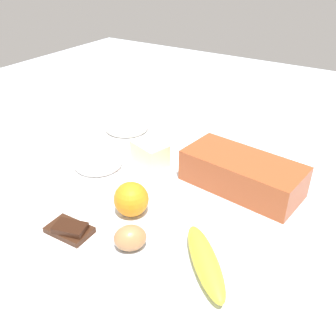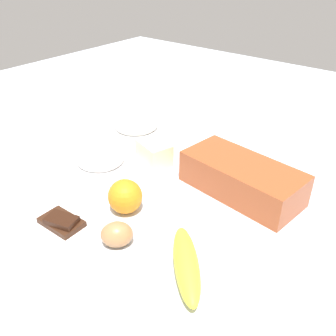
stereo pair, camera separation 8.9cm
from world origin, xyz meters
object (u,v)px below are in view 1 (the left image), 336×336
at_px(flour_bowl, 127,131).
at_px(egg_near_butter, 130,238).
at_px(loaf_pan, 242,173).
at_px(sugar_bowl, 99,168).
at_px(chocolate_plate, 70,233).
at_px(orange_fruit, 131,199).
at_px(banana, 205,261).
at_px(butter_block, 150,154).

xyz_separation_m(flour_bowl, egg_near_butter, (0.28, -0.36, -0.01)).
bearing_deg(egg_near_butter, loaf_pan, 72.25).
height_order(sugar_bowl, chocolate_plate, sugar_bowl).
distance_m(orange_fruit, egg_near_butter, 0.11).
bearing_deg(orange_fruit, egg_near_butter, -53.90).
distance_m(loaf_pan, chocolate_plate, 0.41).
height_order(orange_fruit, egg_near_butter, orange_fruit).
height_order(flour_bowl, orange_fruit, orange_fruit).
height_order(banana, egg_near_butter, egg_near_butter).
xyz_separation_m(orange_fruit, chocolate_plate, (-0.06, -0.13, -0.03)).
bearing_deg(orange_fruit, banana, -16.02).
distance_m(sugar_bowl, orange_fruit, 0.17).
relative_size(butter_block, egg_near_butter, 1.42).
bearing_deg(orange_fruit, sugar_bowl, 155.90).
relative_size(loaf_pan, chocolate_plate, 2.26).
height_order(sugar_bowl, orange_fruit, orange_fruit).
bearing_deg(orange_fruit, butter_block, 113.59).
bearing_deg(sugar_bowl, egg_near_butter, -35.84).
bearing_deg(sugar_bowl, loaf_pan, 25.93).
height_order(orange_fruit, butter_block, orange_fruit).
height_order(egg_near_butter, chocolate_plate, egg_near_butter).
distance_m(egg_near_butter, chocolate_plate, 0.13).
bearing_deg(butter_block, banana, -40.94).
relative_size(orange_fruit, egg_near_butter, 1.19).
xyz_separation_m(flour_bowl, banana, (0.43, -0.33, -0.01)).
height_order(loaf_pan, banana, loaf_pan).
bearing_deg(flour_bowl, orange_fruit, -50.88).
height_order(loaf_pan, sugar_bowl, loaf_pan).
height_order(butter_block, chocolate_plate, butter_block).
bearing_deg(banana, butter_block, 139.06).
bearing_deg(flour_bowl, butter_block, -28.51).
relative_size(banana, butter_block, 2.11).
relative_size(loaf_pan, orange_fruit, 3.89).
bearing_deg(butter_block, egg_near_butter, -62.22).
relative_size(sugar_bowl, chocolate_plate, 1.15).
distance_m(sugar_bowl, egg_near_butter, 0.27).
distance_m(sugar_bowl, butter_block, 0.14).
xyz_separation_m(sugar_bowl, butter_block, (0.06, 0.13, -0.00)).
distance_m(sugar_bowl, chocolate_plate, 0.22).
height_order(flour_bowl, sugar_bowl, flour_bowl).
bearing_deg(chocolate_plate, flour_bowl, 112.08).
height_order(loaf_pan, orange_fruit, loaf_pan).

